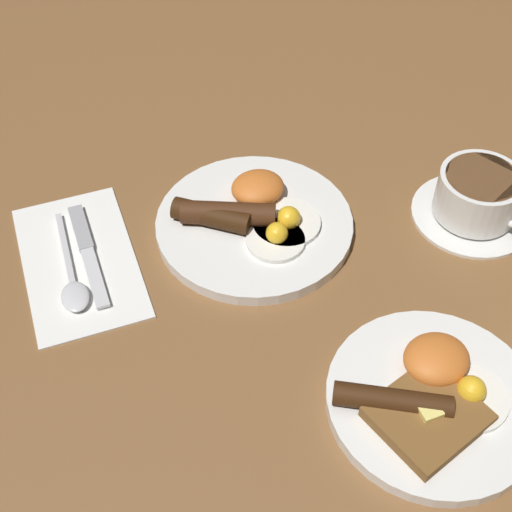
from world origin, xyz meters
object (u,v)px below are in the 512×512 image
object	(u,v)px
knife	(87,249)
spoon	(73,285)
breakfast_plate_near	(253,220)
breakfast_plate_far	(432,397)
teacup_near	(477,198)

from	to	relation	value
knife	spoon	xyz separation A→B (m)	(0.03, 0.05, 0.00)
breakfast_plate_near	knife	bearing A→B (deg)	-12.88
breakfast_plate_far	knife	world-z (taller)	breakfast_plate_far
knife	breakfast_plate_near	bearing A→B (deg)	81.27
knife	spoon	size ratio (longest dim) A/B	1.05
breakfast_plate_far	knife	xyz separation A→B (m)	(0.25, -0.34, -0.01)
spoon	breakfast_plate_near	bearing A→B (deg)	97.32
breakfast_plate_near	breakfast_plate_far	xyz separation A→B (m)	(-0.06, 0.29, 0.00)
knife	spoon	bearing A→B (deg)	-26.69
teacup_near	knife	world-z (taller)	teacup_near
breakfast_plate_far	teacup_near	world-z (taller)	teacup_near
breakfast_plate_far	spoon	world-z (taller)	breakfast_plate_far
breakfast_plate_near	breakfast_plate_far	distance (m)	0.30
teacup_near	spoon	xyz separation A→B (m)	(0.47, -0.09, -0.02)
breakfast_plate_near	teacup_near	size ratio (longest dim) A/B	1.61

